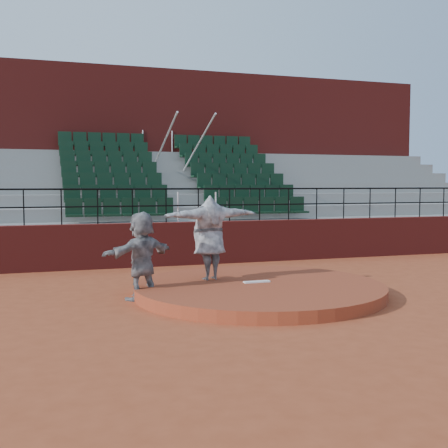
% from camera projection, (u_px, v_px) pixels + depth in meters
% --- Properties ---
extents(ground, '(90.00, 90.00, 0.00)m').
position_uv_depth(ground, '(259.00, 295.00, 12.41)').
color(ground, '#9D4223').
rests_on(ground, ground).
extents(pitchers_mound, '(5.50, 5.50, 0.25)m').
position_uv_depth(pitchers_mound, '(259.00, 289.00, 12.40)').
color(pitchers_mound, '#943B21').
rests_on(pitchers_mound, ground).
extents(pitching_rubber, '(0.60, 0.15, 0.03)m').
position_uv_depth(pitching_rubber, '(257.00, 282.00, 12.53)').
color(pitching_rubber, white).
rests_on(pitching_rubber, pitchers_mound).
extents(boundary_wall, '(24.00, 0.30, 1.30)m').
position_uv_depth(boundary_wall, '(198.00, 243.00, 17.10)').
color(boundary_wall, maroon).
rests_on(boundary_wall, ground).
extents(wall_railing, '(24.04, 0.05, 1.03)m').
position_uv_depth(wall_railing, '(198.00, 198.00, 17.00)').
color(wall_railing, black).
rests_on(wall_railing, boundary_wall).
extents(seating_deck, '(24.00, 5.97, 4.63)m').
position_uv_depth(seating_deck, '(172.00, 211.00, 20.50)').
color(seating_deck, gray).
rests_on(seating_deck, ground).
extents(press_box_facade, '(24.00, 3.00, 7.10)m').
position_uv_depth(press_box_facade, '(151.00, 158.00, 24.09)').
color(press_box_facade, maroon).
rests_on(press_box_facade, ground).
extents(pitcher, '(2.46, 1.06, 1.94)m').
position_uv_depth(pitcher, '(209.00, 238.00, 12.86)').
color(pitcher, black).
rests_on(pitcher, pitchers_mound).
extents(fielder, '(1.79, 1.29, 1.87)m').
position_uv_depth(fielder, '(142.00, 255.00, 11.87)').
color(fielder, black).
rests_on(fielder, ground).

